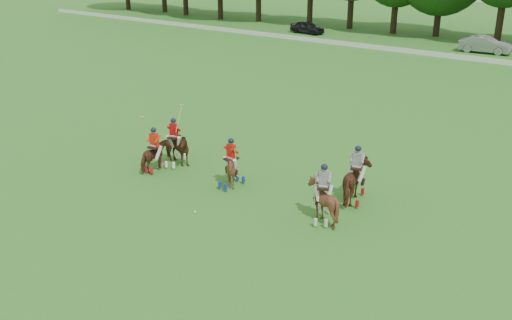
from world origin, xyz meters
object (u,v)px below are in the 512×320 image
Objects in this scene: car_left at (307,27)px; polo_red_b at (175,148)px; polo_stripe_b at (323,201)px; polo_ball at (195,212)px; polo_red_a at (155,156)px; polo_red_c at (231,170)px; polo_stripe_a at (356,181)px; car_mid at (485,45)px.

polo_red_b is at bearing -151.00° from car_left.
polo_ball is (-4.33, -2.46, -0.80)m from polo_stripe_b.
car_left is 42.63m from polo_red_a.
polo_stripe_a is at bearing 20.83° from polo_red_c.
polo_red_a is 9.36m from polo_stripe_a.
polo_red_a is 1.19× the size of polo_red_c.
polo_red_a is (-3.34, -39.33, -0.03)m from car_mid.
car_mid is at bearing 85.14° from polo_red_a.
polo_ball is at bearing -80.71° from polo_red_c.
polo_stripe_a is at bearing 9.60° from polo_red_b.
polo_red_b is at bearing 170.32° from car_mid.
polo_red_b reaches higher than polo_red_a.
polo_stripe_a reaches higher than polo_ball.
polo_stripe_a reaches higher than car_left.
polo_red_b is 8.93m from polo_stripe_a.
car_mid is 2.11× the size of polo_red_c.
car_left is at bearing 122.89° from polo_stripe_b.
polo_red_a reaches higher than polo_red_c.
polo_ball is (4.28, -3.26, -0.79)m from polo_red_b.
polo_stripe_a reaches higher than polo_red_c.
polo_red_a reaches higher than polo_stripe_b.
polo_stripe_a is (5.65, -36.74, 0.12)m from car_mid.
polo_red_c reaches higher than car_mid.
car_mid reaches higher than car_left.
polo_stripe_b is (-0.20, -2.29, -0.05)m from polo_stripe_a.
polo_red_c is 24.90× the size of polo_ball.
polo_stripe_a is 1.04× the size of polo_stripe_b.
polo_red_c reaches higher than polo_ball.
polo_red_b is (-3.16, -38.23, 0.06)m from car_mid.
polo_red_b is 8.65m from polo_stripe_b.
polo_red_b reaches higher than polo_stripe_b.
car_mid is 52.53× the size of polo_ball.
polo_ball is at bearing -37.33° from polo_red_b.
polo_red_a is 29.56× the size of polo_ball.
polo_red_c is at bearing 176.01° from car_mid.
polo_stripe_b reaches higher than polo_ball.
polo_red_b is 1.18× the size of polo_stripe_a.
polo_red_c is at bearing -159.17° from polo_stripe_a.
polo_stripe_b reaches higher than polo_red_c.
car_left is 44.69m from polo_stripe_a.
car_left is 1.55× the size of polo_red_a.
car_left is 46.49m from polo_stripe_b.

